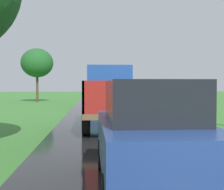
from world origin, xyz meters
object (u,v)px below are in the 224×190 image
banana_truck_far (102,91)px  roadside_tree_mid_right (37,63)px  following_car (149,133)px  banana_truck_near (110,96)px

banana_truck_far → roadside_tree_mid_right: bearing=133.5°
banana_truck_far → following_car: (0.13, -22.91, -0.38)m
banana_truck_near → banana_truck_far: 14.68m
following_car → roadside_tree_mid_right: bearing=103.8°
banana_truck_far → following_car: banana_truck_far is taller
banana_truck_near → roadside_tree_mid_right: 23.89m
banana_truck_near → banana_truck_far: size_ratio=1.00×
roadside_tree_mid_right → banana_truck_far: bearing=-46.5°
banana_truck_far → roadside_tree_mid_right: roadside_tree_mid_right is taller
roadside_tree_mid_right → banana_truck_near: bearing=-71.8°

